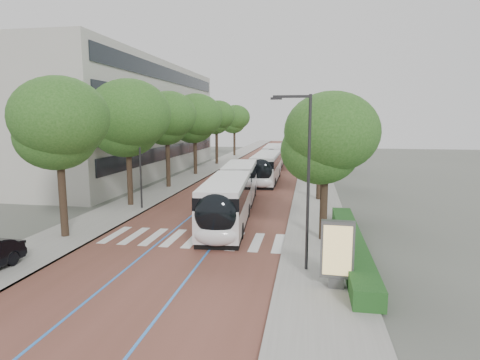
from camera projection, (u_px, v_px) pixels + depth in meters
The scene contains 20 objects.
ground at pixel (186, 244), 22.77m from camera, with size 160.00×160.00×0.00m, color #51544C.
road at pixel (264, 165), 61.73m from camera, with size 11.00×140.00×0.02m, color brown.
sidewalk_left at pixel (217, 164), 62.99m from camera, with size 4.00×140.00×0.12m, color gray.
sidewalk_right at pixel (314, 166), 60.46m from camera, with size 4.00×140.00×0.12m, color gray.
kerb_left at pixel (229, 164), 62.67m from camera, with size 0.20×140.00×0.14m, color gray.
kerb_right at pixel (301, 166), 60.78m from camera, with size 0.20×140.00×0.14m, color gray.
zebra_crossing at pixel (194, 239), 23.71m from camera, with size 10.55×3.60×0.01m.
lane_line_left at pixel (254, 165), 62.00m from camera, with size 0.12×126.00×0.01m, color blue.
lane_line_right at pixel (275, 165), 61.46m from camera, with size 0.12×126.00×0.01m, color blue.
office_building at pixel (106, 119), 52.29m from camera, with size 18.11×40.00×14.00m.
hedge at pixel (351, 244), 21.16m from camera, with size 1.20×14.00×0.80m, color #163F17.
streetlight_near at pixel (305, 169), 18.01m from camera, with size 1.82×0.20×8.00m.
streetlight_far at pixel (308, 140), 42.36m from camera, with size 1.82×0.20×8.00m.
lamp_post_left at pixel (140, 157), 30.98m from camera, with size 0.14×0.14×8.00m, color #29292B.
trees_left at pixel (184, 121), 45.96m from camera, with size 6.49×60.48×9.61m.
trees_right at pixel (319, 128), 40.67m from camera, with size 5.30×47.03×8.90m.
lead_bus at pixel (233, 193), 29.61m from camera, with size 3.92×18.53×3.20m.
bus_queued_0 at pixel (266, 168), 44.97m from camera, with size 2.66×12.42×3.20m.
bus_queued_1 at pixel (274, 157), 58.39m from camera, with size 2.86×12.46×3.20m.
ad_panel at pixel (337, 253), 16.48m from camera, with size 1.37×0.55×2.82m.
Camera 1 is at (6.81, -21.11, 7.03)m, focal length 30.00 mm.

